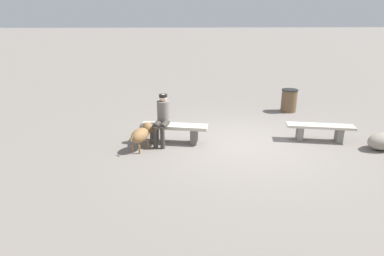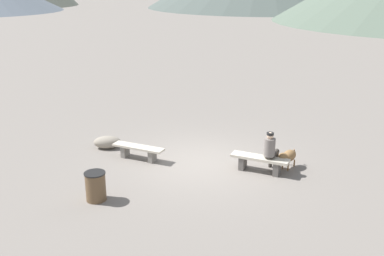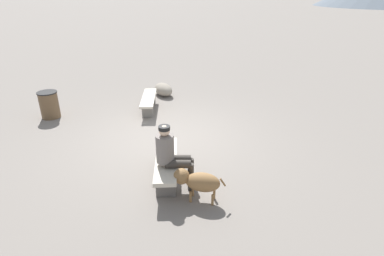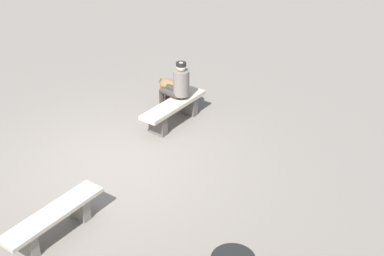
% 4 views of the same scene
% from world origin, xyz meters
% --- Properties ---
extents(ground, '(210.00, 210.00, 0.06)m').
position_xyz_m(ground, '(0.00, 0.00, -0.03)').
color(ground, gray).
extents(bench_left, '(1.70, 0.71, 0.43)m').
position_xyz_m(bench_left, '(-1.94, -0.15, 0.30)').
color(bench_left, gray).
rests_on(bench_left, ground).
extents(bench_right, '(1.72, 0.74, 0.47)m').
position_xyz_m(bench_right, '(1.78, -0.29, 0.32)').
color(bench_right, '#605B56').
rests_on(bench_right, ground).
extents(seated_person, '(0.44, 0.68, 1.24)m').
position_xyz_m(seated_person, '(2.06, -0.24, 0.71)').
color(seated_person, slate).
rests_on(seated_person, ground).
extents(dog, '(0.59, 0.83, 0.58)m').
position_xyz_m(dog, '(2.55, 0.11, 0.39)').
color(dog, olive).
rests_on(dog, ground).
extents(trash_bin, '(0.54, 0.54, 0.75)m').
position_xyz_m(trash_bin, '(-2.12, -2.91, 0.38)').
color(trash_bin, brown).
rests_on(trash_bin, ground).
extents(boulder, '(0.99, 0.72, 0.41)m').
position_xyz_m(boulder, '(-3.23, 0.51, 0.21)').
color(boulder, gray).
rests_on(boulder, ground).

